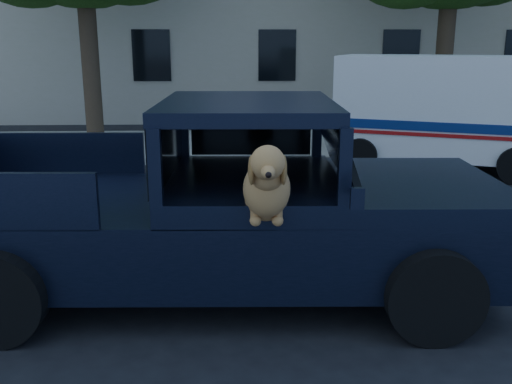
# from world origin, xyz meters

# --- Properties ---
(ground) EXTENTS (120.00, 120.00, 0.00)m
(ground) POSITION_xyz_m (0.00, 0.00, 0.00)
(ground) COLOR black
(ground) RESTS_ON ground
(far_sidewalk) EXTENTS (60.00, 4.00, 0.15)m
(far_sidewalk) POSITION_xyz_m (0.00, 9.20, 0.07)
(far_sidewalk) COLOR gray
(far_sidewalk) RESTS_ON ground
(lane_stripes) EXTENTS (21.60, 0.14, 0.01)m
(lane_stripes) POSITION_xyz_m (2.00, 3.40, 0.01)
(lane_stripes) COLOR silver
(lane_stripes) RESTS_ON ground
(pickup_truck) EXTENTS (5.88, 3.06, 2.08)m
(pickup_truck) POSITION_xyz_m (-0.66, 0.59, 0.70)
(pickup_truck) COLOR black
(pickup_truck) RESTS_ON ground
(mail_truck) EXTENTS (4.74, 3.47, 2.36)m
(mail_truck) POSITION_xyz_m (3.88, 6.66, 1.03)
(mail_truck) COLOR silver
(mail_truck) RESTS_ON ground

